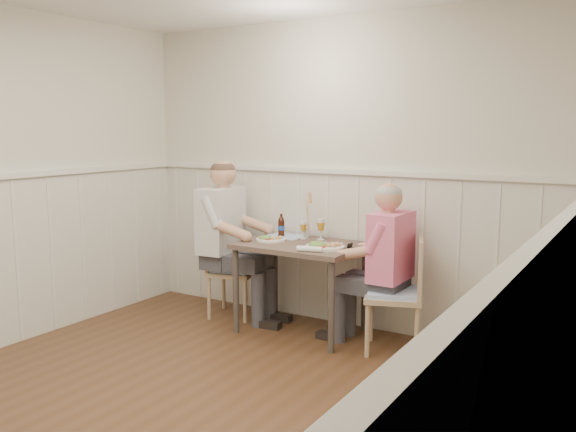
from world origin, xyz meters
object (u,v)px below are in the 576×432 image
object	(u,v)px
man_in_pink	(385,278)
grass_vase	(306,216)
diner_cream	(225,251)
beer_bottle	(281,226)
dining_table	(301,255)
chair_left	(228,266)
chair_right	(401,290)

from	to	relation	value
man_in_pink	grass_vase	size ratio (longest dim) A/B	3.08
diner_cream	beer_bottle	size ratio (longest dim) A/B	7.15
man_in_pink	grass_vase	bearing A→B (deg)	165.60
dining_table	beer_bottle	world-z (taller)	beer_bottle
man_in_pink	diner_cream	world-z (taller)	diner_cream
dining_table	chair_left	world-z (taller)	chair_left
dining_table	chair_left	xyz separation A→B (m)	(-0.78, 0.05, -0.20)
dining_table	diner_cream	size ratio (longest dim) A/B	0.69
chair_left	diner_cream	distance (m)	0.16
man_in_pink	beer_bottle	xyz separation A→B (m)	(-1.03, 0.15, 0.29)
chair_left	man_in_pink	bearing A→B (deg)	-0.99
chair_left	man_in_pink	size ratio (longest dim) A/B	0.64
chair_left	dining_table	bearing A→B (deg)	-3.66
grass_vase	beer_bottle	bearing A→B (deg)	-165.14
dining_table	diner_cream	distance (m)	0.77
chair_right	man_in_pink	bearing A→B (deg)	171.22
diner_cream	beer_bottle	xyz separation A→B (m)	(0.47, 0.18, 0.24)
dining_table	chair_right	bearing A→B (deg)	0.18
chair_right	diner_cream	distance (m)	1.64
beer_bottle	diner_cream	bearing A→B (deg)	-158.84
chair_left	beer_bottle	bearing A→B (deg)	14.43
chair_right	grass_vase	xyz separation A→B (m)	(-0.95, 0.23, 0.46)
chair_left	grass_vase	size ratio (longest dim) A/B	1.98
diner_cream	chair_left	bearing A→B (deg)	105.03
beer_bottle	man_in_pink	bearing A→B (deg)	-8.34
chair_left	diner_cream	bearing A→B (deg)	-74.97
diner_cream	man_in_pink	bearing A→B (deg)	1.17
diner_cream	chair_right	bearing A→B (deg)	0.34
dining_table	grass_vase	xyz separation A→B (m)	(-0.08, 0.23, 0.29)
beer_bottle	chair_right	bearing A→B (deg)	-8.39
dining_table	man_in_pink	distance (m)	0.74
chair_right	grass_vase	distance (m)	1.08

